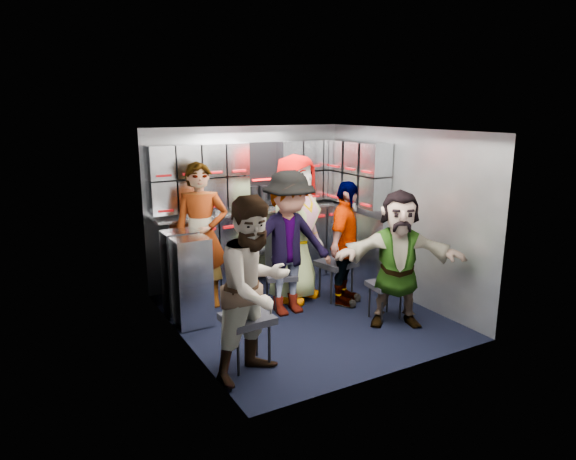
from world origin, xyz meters
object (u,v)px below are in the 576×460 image
jump_seat_mid_left (281,277)px  attendant_arc_c (295,229)px  jump_seat_near_left (247,321)px  attendant_standing (201,236)px  jump_seat_near_right (386,287)px  attendant_arc_d (345,244)px  attendant_arc_b (289,244)px  jump_seat_center (288,264)px  jump_seat_mid_right (336,265)px  attendant_arc_e (398,259)px  attendant_arc_a (255,288)px

jump_seat_mid_left → attendant_arc_c: bearing=31.2°
jump_seat_near_left → attendant_standing: attendant_standing is taller
jump_seat_near_left → jump_seat_near_right: size_ratio=1.18×
attendant_standing → attendant_arc_d: bearing=-5.4°
attendant_arc_b → jump_seat_center: bearing=63.3°
jump_seat_mid_right → attendant_arc_e: 1.02m
attendant_standing → attendant_arc_b: (0.78, -0.70, -0.03)m
attendant_standing → attendant_arc_c: size_ratio=0.96×
jump_seat_near_right → attendant_arc_d: (-0.14, 0.60, 0.38)m
attendant_standing → attendant_arc_e: bearing=-21.5°
jump_seat_mid_left → jump_seat_center: 0.46m
attendant_arc_d → attendant_arc_b: bearing=135.1°
jump_seat_center → attendant_arc_a: size_ratio=0.30×
attendant_arc_e → attendant_arc_d: bearing=130.5°
jump_seat_mid_left → jump_seat_near_right: 1.22m
attendant_arc_d → jump_seat_mid_right: bearing=51.3°
jump_seat_near_right → attendant_arc_c: (-0.58, 1.04, 0.53)m
attendant_arc_a → attendant_arc_c: attendant_arc_c is taller
jump_seat_mid_right → attendant_arc_c: bearing=149.9°
jump_seat_center → jump_seat_mid_left: bearing=-129.2°
jump_seat_near_left → attendant_arc_d: attendant_arc_d is taller
jump_seat_mid_right → attendant_arc_e: (0.14, -0.96, 0.31)m
attendant_standing → attendant_arc_d: attendant_standing is taller
jump_seat_mid_left → jump_seat_mid_right: (0.73, -0.08, 0.06)m
attendant_arc_b → attendant_arc_c: (0.29, 0.36, 0.07)m
jump_seat_near_right → attendant_arc_a: bearing=-167.0°
jump_seat_near_left → attendant_arc_d: 1.91m
attendant_arc_a → attendant_arc_b: 1.46m
jump_seat_mid_left → attendant_arc_b: (-0.00, -0.18, 0.46)m
attendant_arc_e → jump_seat_mid_right: bearing=128.7°
attendant_standing → attendant_arc_b: attendant_standing is taller
attendant_arc_a → attendant_arc_d: bearing=11.9°
jump_seat_mid_left → attendant_standing: 1.06m
attendant_arc_a → attendant_arc_e: bearing=-11.7°
attendant_standing → jump_seat_near_right: bearing=-18.1°
attendant_arc_d → attendant_arc_e: attendant_arc_d is taller
jump_seat_mid_right → jump_seat_near_right: (0.14, -0.78, -0.06)m
jump_seat_near_right → jump_seat_mid_left: bearing=135.4°
jump_seat_center → jump_seat_mid_right: size_ratio=1.00×
attendant_arc_a → attendant_arc_b: size_ratio=0.98×
jump_seat_mid_right → jump_seat_near_right: size_ratio=1.17×
jump_seat_near_left → jump_seat_mid_left: 1.46m
jump_seat_mid_right → attendant_arc_c: 0.69m
jump_seat_mid_left → attendant_arc_d: bearing=-19.5°
jump_seat_mid_left → jump_seat_center: (0.29, 0.36, 0.03)m
jump_seat_mid_left → jump_seat_mid_right: size_ratio=0.92×
attendant_arc_b → attendant_standing: bearing=140.0°
attendant_arc_a → attendant_arc_e: size_ratio=1.09×
jump_seat_mid_left → attendant_arc_a: attendant_arc_a is taller
jump_seat_mid_left → jump_seat_near_right: bearing=-44.6°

